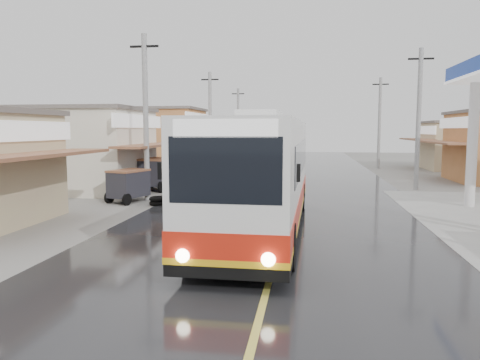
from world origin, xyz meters
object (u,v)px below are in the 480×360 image
Objects in this scene: tricycle_far at (128,184)px; coach_bus at (262,174)px; tyre_stack at (158,201)px; tricycle_near at (157,172)px; second_bus at (228,162)px; cyclist at (214,187)px.

coach_bus is at bearing -20.32° from tricycle_far.
tyre_stack is (-5.23, 4.63, -1.75)m from coach_bus.
tricycle_far is 1.92m from tyre_stack.
tricycle_near is at bearing 108.66° from tyre_stack.
tricycle_near is 3.24× the size of tyre_stack.
second_bus is 10.95× the size of tyre_stack.
tricycle_near is at bearing 108.07° from tricycle_far.
second_bus is at bearing 74.09° from cyclist.
cyclist is (-2.99, 6.66, -1.32)m from coach_bus.
coach_bus is 1.51× the size of second_bus.
coach_bus is at bearing -81.69° from second_bus.
tyre_stack is (-1.98, -7.32, -1.30)m from second_bus.
tricycle_far is (-3.90, -1.36, 0.26)m from cyclist.
tyre_stack is (1.74, -5.14, -0.85)m from tricycle_near.
tricycle_far is at bearing -125.61° from second_bus.
coach_bus reaches higher than tricycle_far.
second_bus is 3.38× the size of tricycle_near.
coach_bus is 12.39m from second_bus.
second_bus reaches higher than tricycle_far.
second_bus is at bearing 36.21° from tricycle_near.
second_bus is at bearing 74.84° from tyre_stack.
coach_bus is 5.60× the size of tricycle_far.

